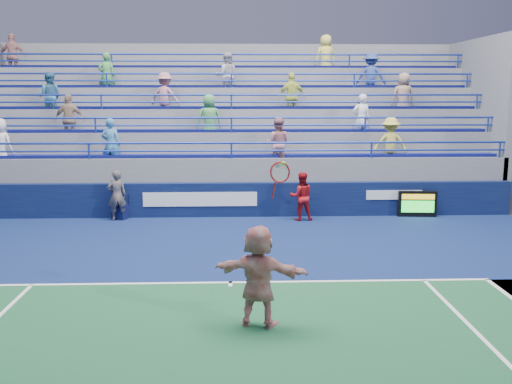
{
  "coord_description": "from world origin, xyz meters",
  "views": [
    {
      "loc": [
        0.12,
        -11.42,
        3.95
      ],
      "look_at": [
        0.63,
        2.5,
        1.5
      ],
      "focal_mm": 40.0,
      "sensor_mm": 36.0,
      "label": 1
    }
  ],
  "objects_px": {
    "tennis_player": "(259,276)",
    "ball_girl": "(301,196)",
    "line_judge": "(117,195)",
    "judge_chair": "(121,211)",
    "serve_speed_board": "(417,204)"
  },
  "relations": [
    {
      "from": "serve_speed_board",
      "to": "line_judge",
      "type": "distance_m",
      "value": 9.48
    },
    {
      "from": "line_judge",
      "to": "serve_speed_board",
      "type": "bearing_deg",
      "value": 163.32
    },
    {
      "from": "serve_speed_board",
      "to": "line_judge",
      "type": "xyz_separation_m",
      "value": [
        -9.47,
        -0.15,
        0.37
      ]
    },
    {
      "from": "serve_speed_board",
      "to": "tennis_player",
      "type": "xyz_separation_m",
      "value": [
        -5.42,
        -8.4,
        0.47
      ]
    },
    {
      "from": "serve_speed_board",
      "to": "ball_girl",
      "type": "relative_size",
      "value": 0.8
    },
    {
      "from": "serve_speed_board",
      "to": "judge_chair",
      "type": "xyz_separation_m",
      "value": [
        -9.42,
        0.07,
        -0.17
      ]
    },
    {
      "from": "tennis_player",
      "to": "ball_girl",
      "type": "distance_m",
      "value": 8.22
    },
    {
      "from": "ball_girl",
      "to": "tennis_player",
      "type": "bearing_deg",
      "value": 75.69
    },
    {
      "from": "judge_chair",
      "to": "ball_girl",
      "type": "distance_m",
      "value": 5.69
    },
    {
      "from": "judge_chair",
      "to": "tennis_player",
      "type": "bearing_deg",
      "value": -64.71
    },
    {
      "from": "line_judge",
      "to": "tennis_player",
      "type": "bearing_deg",
      "value": 98.57
    },
    {
      "from": "judge_chair",
      "to": "tennis_player",
      "type": "distance_m",
      "value": 9.39
    },
    {
      "from": "serve_speed_board",
      "to": "judge_chair",
      "type": "height_order",
      "value": "serve_speed_board"
    },
    {
      "from": "line_judge",
      "to": "ball_girl",
      "type": "relative_size",
      "value": 1.05
    },
    {
      "from": "line_judge",
      "to": "ball_girl",
      "type": "bearing_deg",
      "value": 160.51
    }
  ]
}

